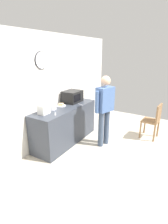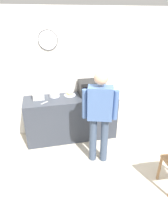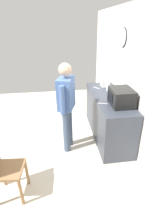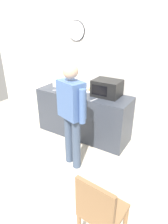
% 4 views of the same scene
% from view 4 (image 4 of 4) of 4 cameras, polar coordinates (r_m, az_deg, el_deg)
% --- Properties ---
extents(ground_plane, '(6.00, 6.00, 0.00)m').
position_cam_4_polar(ground_plane, '(3.44, -12.14, -15.17)').
color(ground_plane, beige).
extents(back_wall, '(5.40, 0.13, 2.60)m').
position_cam_4_polar(back_wall, '(4.01, 2.03, 12.40)').
color(back_wall, silver).
rests_on(back_wall, ground_plane).
extents(kitchen_counter, '(1.89, 0.62, 0.93)m').
position_cam_4_polar(kitchen_counter, '(3.96, -0.24, -0.69)').
color(kitchen_counter, '#333842').
rests_on(kitchen_counter, ground_plane).
extents(microwave, '(0.50, 0.39, 0.30)m').
position_cam_4_polar(microwave, '(3.61, 6.71, 6.96)').
color(microwave, black).
rests_on(microwave, kitchen_counter).
extents(sandwich_plate, '(0.24, 0.24, 0.07)m').
position_cam_4_polar(sandwich_plate, '(3.87, 0.82, 6.42)').
color(sandwich_plate, white).
rests_on(sandwich_plate, kitchen_counter).
extents(salad_bowl, '(0.21, 0.21, 0.10)m').
position_cam_4_polar(salad_bowl, '(4.04, -3.02, 7.60)').
color(salad_bowl, white).
rests_on(salad_bowl, kitchen_counter).
extents(toaster, '(0.22, 0.18, 0.20)m').
position_cam_4_polar(toaster, '(4.16, -7.20, 8.71)').
color(toaster, silver).
rests_on(toaster, kitchen_counter).
extents(fork_utensil, '(0.14, 0.12, 0.01)m').
position_cam_4_polar(fork_utensil, '(3.96, -7.95, 6.37)').
color(fork_utensil, silver).
rests_on(fork_utensil, kitchen_counter).
extents(spoon_utensil, '(0.06, 0.17, 0.01)m').
position_cam_4_polar(spoon_utensil, '(3.44, 2.94, 3.58)').
color(spoon_utensil, silver).
rests_on(spoon_utensil, kitchen_counter).
extents(person_standing, '(0.56, 0.35, 1.69)m').
position_cam_4_polar(person_standing, '(2.89, -3.65, 0.54)').
color(person_standing, '#3B4A63').
rests_on(person_standing, ground_plane).
extents(wooden_chair, '(0.43, 0.43, 0.94)m').
position_cam_4_polar(wooden_chair, '(2.13, 4.66, -26.92)').
color(wooden_chair, olive).
rests_on(wooden_chair, ground_plane).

